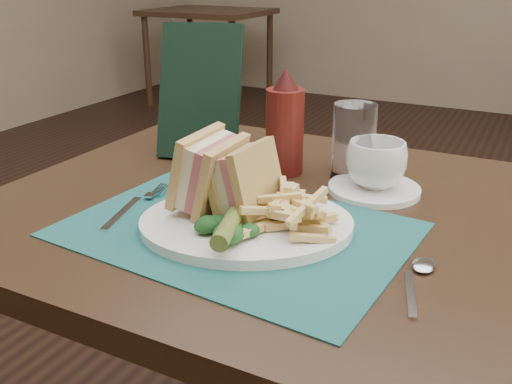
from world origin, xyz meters
TOP-DOWN VIEW (x-y plane):
  - wall_back at (0.00, 3.50)m, footprint 6.00×0.00m
  - table_bg_left at (-2.14, 2.76)m, footprint 0.90×0.75m
  - placemat at (-0.01, -0.62)m, footprint 0.49×0.37m
  - plate at (-0.00, -0.61)m, footprint 0.37×0.34m
  - sandwich_half_a at (-0.09, -0.60)m, footprint 0.08×0.12m
  - sandwich_half_b at (-0.03, -0.59)m, footprint 0.08×0.11m
  - kale_garnish at (0.00, -0.67)m, footprint 0.11×0.08m
  - pickle_spear at (0.01, -0.68)m, footprint 0.06×0.12m
  - fries_pile at (0.07, -0.60)m, footprint 0.18×0.20m
  - fork at (-0.19, -0.62)m, footprint 0.08×0.17m
  - spoon at (0.24, -0.65)m, footprint 0.07×0.15m
  - saucer at (0.12, -0.39)m, footprint 0.15×0.15m
  - coffee_cup at (0.12, -0.39)m, footprint 0.13×0.13m
  - drinking_glass at (0.06, -0.34)m, footprint 0.10×0.10m
  - ketchup_bottle at (-0.05, -0.37)m, footprint 0.08×0.08m
  - check_presenter at (-0.24, -0.35)m, footprint 0.17×0.13m

SIDE VIEW (x-z plane):
  - wall_back at x=0.00m, z-range -3.00..3.00m
  - table_bg_left at x=-2.14m, z-range 0.00..0.75m
  - placemat at x=-0.01m, z-range 0.75..0.75m
  - spoon at x=0.24m, z-range 0.75..0.76m
  - saucer at x=0.12m, z-range 0.75..0.76m
  - fork at x=-0.19m, z-range 0.75..0.76m
  - plate at x=0.00m, z-range 0.75..0.77m
  - kale_garnish at x=0.00m, z-range 0.77..0.79m
  - pickle_spear at x=0.01m, z-range 0.78..0.80m
  - fries_pile at x=0.07m, z-range 0.77..0.82m
  - coffee_cup at x=0.12m, z-range 0.76..0.84m
  - drinking_glass at x=0.06m, z-range 0.75..0.88m
  - sandwich_half_b at x=-0.03m, z-range 0.77..0.87m
  - sandwich_half_a at x=-0.09m, z-range 0.77..0.88m
  - ketchup_bottle at x=-0.05m, z-range 0.75..0.94m
  - check_presenter at x=-0.24m, z-range 0.75..1.00m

